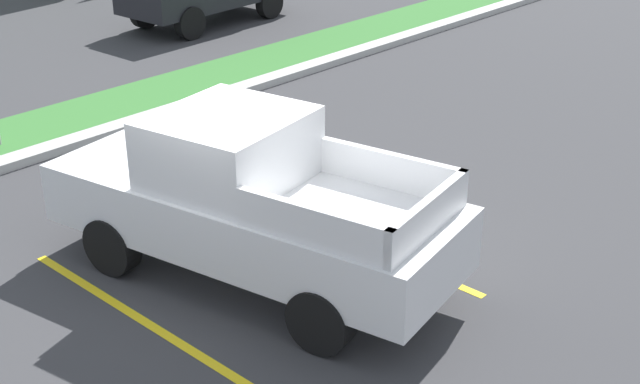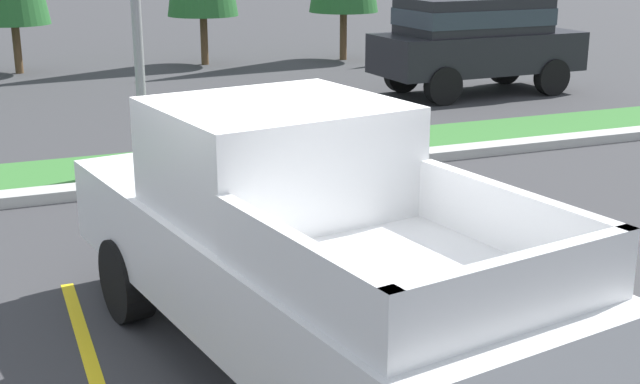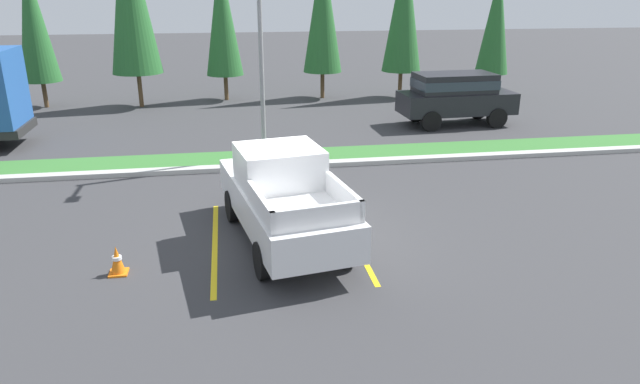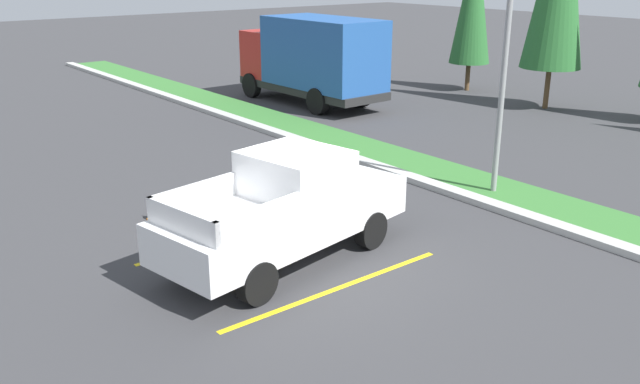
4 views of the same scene
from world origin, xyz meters
name	(u,v)px [view 4 (image 4 of 4)]	position (x,y,z in m)	size (l,w,h in m)	color
ground_plane	(300,252)	(0.00, 0.00, 0.00)	(120.00, 120.00, 0.00)	#38383A
parking_line_near	(243,235)	(-1.44, -0.43, 0.00)	(0.12, 4.80, 0.01)	yellow
parking_line_far	(337,288)	(1.66, -0.43, 0.00)	(0.12, 4.80, 0.01)	yellow
curb_strip	(466,196)	(0.00, 5.00, 0.07)	(56.00, 0.40, 0.15)	#B2B2AD
grass_median	(495,189)	(0.00, 6.10, 0.03)	(56.00, 1.80, 0.06)	#387533
pickup_truck_main	(287,208)	(0.10, -0.38, 1.04)	(2.77, 5.47, 2.10)	black
cargo_truck_distant	(313,57)	(-11.30, 9.07, 1.85)	(6.84, 2.59, 3.40)	black
street_light	(502,40)	(0.11, 5.74, 3.72)	(0.24, 1.49, 6.37)	gray
traffic_cone	(156,208)	(-3.32, -1.47, 0.29)	(0.36, 0.36, 0.60)	orange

